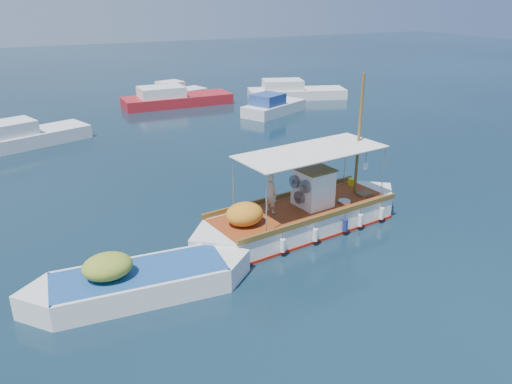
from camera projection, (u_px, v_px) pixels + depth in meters
name	position (u px, v px, depth m)	size (l,w,h in m)	color
ground	(290.00, 229.00, 19.35)	(160.00, 160.00, 0.00)	black
fishing_caique	(301.00, 217.00, 19.18)	(9.64, 3.58, 5.94)	white
dinghy	(138.00, 284.00, 15.07)	(7.11, 2.30, 1.74)	white
bg_boat_nw	(25.00, 138.00, 29.75)	(7.38, 4.61, 1.80)	silver
bg_boat_n	(174.00, 99.00, 40.32)	(8.70, 2.81, 1.80)	maroon
bg_boat_ne	(273.00, 107.00, 37.54)	(5.80, 4.37, 1.80)	silver
bg_boat_e	(294.00, 92.00, 43.14)	(8.70, 5.02, 1.80)	silver
bg_boat_far_n	(176.00, 94.00, 42.58)	(5.22, 3.23, 1.80)	silver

